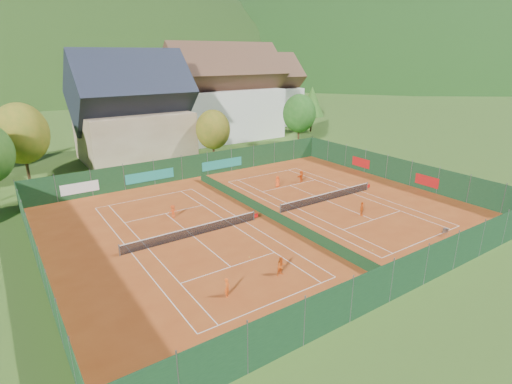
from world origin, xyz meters
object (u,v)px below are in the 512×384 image
(chalet, at_px, (133,115))
(hotel_block_b, at_px, (262,95))
(player_left_far, at_px, (173,211))
(player_right_near, at_px, (362,209))
(hotel_block_a, at_px, (224,98))
(ball_hopper, at_px, (446,230))
(player_left_near, at_px, (227,287))
(player_left_mid, at_px, (281,266))
(player_right_far_a, at_px, (278,181))
(player_right_far_b, at_px, (301,176))

(chalet, height_order, hotel_block_b, chalet)
(player_left_far, bearing_deg, player_right_near, 153.53)
(hotel_block_a, height_order, ball_hopper, hotel_block_a)
(player_left_near, height_order, player_left_far, player_left_near)
(player_left_near, bearing_deg, chalet, 35.55)
(player_left_near, bearing_deg, player_left_mid, -42.31)
(ball_hopper, relative_size, player_left_near, 0.59)
(hotel_block_b, xyz_separation_m, player_left_near, (-40.16, -53.59, -5.94))
(hotel_block_b, relative_size, player_left_mid, 11.99)
(hotel_block_b, xyz_separation_m, player_right_far_a, (-23.57, -37.14, -5.93))
(hotel_block_b, relative_size, player_right_far_b, 11.28)
(player_left_far, distance_m, player_right_far_a, 14.32)
(ball_hopper, bearing_deg, player_left_mid, 169.67)
(player_left_near, height_order, player_right_far_b, player_right_far_b)
(player_left_mid, relative_size, player_left_far, 1.10)
(player_right_far_b, bearing_deg, player_left_mid, 28.10)
(player_left_near, relative_size, player_left_mid, 0.95)
(chalet, distance_m, player_right_far_b, 27.30)
(player_right_near, height_order, player_right_far_b, player_right_far_b)
(player_right_near, xyz_separation_m, player_right_far_a, (-1.45, 11.84, -0.02))
(ball_hopper, xyz_separation_m, player_left_far, (-18.13, 17.33, 0.10))
(player_left_far, relative_size, player_right_far_a, 0.95)
(player_right_far_b, bearing_deg, player_left_far, -12.52)
(hotel_block_a, relative_size, player_right_far_a, 15.64)
(player_left_mid, distance_m, player_right_far_b, 22.38)
(chalet, height_order, ball_hopper, chalet)
(ball_hopper, xyz_separation_m, player_left_mid, (-15.92, 2.90, 0.17))
(player_right_near, bearing_deg, hotel_block_b, 25.94)
(chalet, bearing_deg, player_right_far_a, -67.82)
(chalet, distance_m, player_right_near, 37.10)
(hotel_block_a, height_order, player_left_far, hotel_block_a)
(hotel_block_b, relative_size, player_right_near, 12.08)
(chalet, relative_size, hotel_block_a, 0.75)
(chalet, xyz_separation_m, player_right_far_b, (12.96, -23.31, -5.86))
(hotel_block_a, distance_m, player_right_near, 42.30)
(chalet, xyz_separation_m, hotel_block_a, (19.00, 6.00, 0.76))
(ball_hopper, xyz_separation_m, player_right_far_b, (-0.41, 19.03, 0.21))
(hotel_block_b, relative_size, player_right_far_a, 12.51)
(hotel_block_b, bearing_deg, hotel_block_a, -150.26)
(player_left_mid, relative_size, player_right_far_b, 0.94)
(player_left_near, xyz_separation_m, player_left_mid, (4.60, 0.15, 0.04))
(hotel_block_b, height_order, player_right_far_b, hotel_block_b)
(chalet, relative_size, player_right_near, 11.33)
(hotel_block_b, xyz_separation_m, player_right_far_b, (-20.04, -37.31, -5.85))
(chalet, height_order, player_right_far_b, chalet)
(hotel_block_a, bearing_deg, player_right_far_a, -108.18)
(hotel_block_a, height_order, player_right_near, hotel_block_a)
(ball_hopper, distance_m, player_right_far_b, 19.04)
(player_left_far, xyz_separation_m, player_right_far_b, (17.73, 1.70, 0.11))
(player_right_near, height_order, player_right_far_a, player_right_near)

